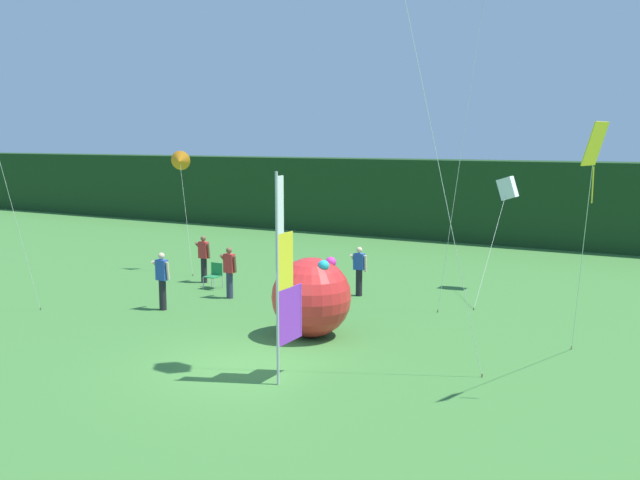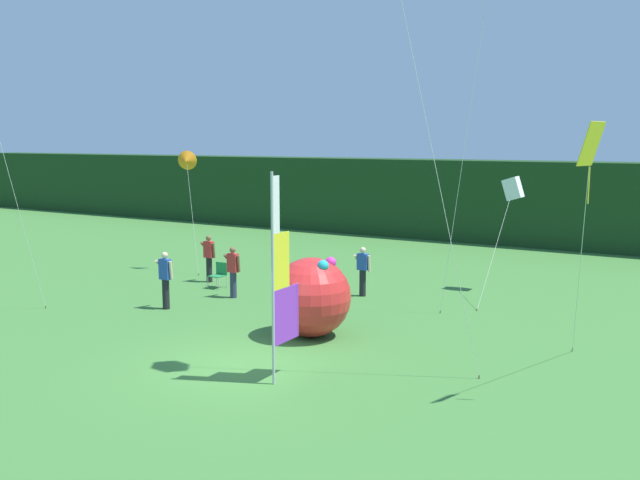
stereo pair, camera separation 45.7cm
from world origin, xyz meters
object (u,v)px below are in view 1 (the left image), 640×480
Objects in this scene: person_far_right at (162,279)px; inflatable_balloon at (312,297)px; banner_flag at (285,282)px; kite_yellow_diamond_3 at (594,157)px; person_far_left at (359,270)px; kite_white_box_5 at (507,189)px; kite_orange_delta_4 at (180,161)px; person_mid_field at (229,271)px; person_near_banner at (204,258)px; folding_chair at (215,274)px.

inflatable_balloon is at bearing -2.93° from person_far_right.
kite_yellow_diamond_3 is at bearing 18.13° from banner_flag.
person_far_left is 0.42× the size of kite_white_box_5.
inflatable_balloon is at bearing -31.55° from kite_orange_delta_4.
person_far_right is 11.94m from kite_white_box_5.
banner_flag is at bearing -45.29° from person_mid_field.
person_far_left is at bearing 101.10° from inflatable_balloon.
person_near_banner is 4.13m from person_far_right.
banner_flag is 1.15× the size of kite_white_box_5.
person_mid_field is at bearing -146.43° from person_far_left.
kite_white_box_5 is (12.16, 2.67, -0.82)m from kite_orange_delta_4.
person_mid_field is 0.43× the size of kite_white_box_5.
person_far_right reaches higher than person_far_left.
kite_white_box_5 is (-3.95, 9.61, -1.34)m from kite_yellow_diamond_3.
inflatable_balloon reaches higher than person_near_banner.
kite_white_box_5 is (8.49, 7.98, 2.58)m from person_far_right.
person_far_right is at bearing -133.73° from person_far_left.
banner_flag is at bearing -75.26° from person_far_left.
kite_yellow_diamond_3 is 17.55m from kite_orange_delta_4.
person_far_right is at bearing -80.87° from folding_chair.
kite_white_box_5 reaches higher than inflatable_balloon.
kite_yellow_diamond_3 reaches higher than kite_white_box_5.
kite_white_box_5 reaches higher than person_mid_field.
person_far_right is 0.45× the size of kite_white_box_5.
person_mid_field is 9.88m from kite_white_box_5.
kite_orange_delta_4 is (-10.29, 8.84, 2.17)m from banner_flag.
person_mid_field is 1.03× the size of person_far_left.
folding_chair is (-4.99, -1.38, -0.37)m from person_far_left.
kite_white_box_5 is at bearing 36.80° from person_mid_field.
banner_flag reaches higher than folding_chair.
banner_flag is 8.58m from person_far_left.
person_near_banner is at bearing 137.50° from banner_flag.
kite_yellow_diamond_3 is (5.82, 1.91, 2.70)m from banner_flag.
kite_orange_delta_4 is (-3.67, 5.31, 3.40)m from person_far_right.
person_far_left is 6.46m from person_far_right.
person_mid_field is at bearing 69.17° from person_far_right.
inflatable_balloon is at bearing -110.30° from kite_white_box_5.
folding_chair is at bearing 99.13° from person_far_right.
person_mid_field reaches higher than person_far_left.
kite_orange_delta_4 reaches higher than person_far_left.
inflatable_balloon reaches higher than person_mid_field.
person_near_banner is 0.31× the size of kite_yellow_diamond_3.
banner_flag is at bearing -161.87° from kite_yellow_diamond_3.
person_near_banner is 0.81× the size of inflatable_balloon.
kite_orange_delta_4 is at bearing 146.25° from person_mid_field.
inflatable_balloon is (0.97, -4.94, 0.18)m from person_far_left.
kite_yellow_diamond_3 is (12.44, -1.63, 3.93)m from person_far_right.
person_far_right is 2.01× the size of folding_chair.
folding_chair is at bearing 149.13° from inflatable_balloon.
banner_flag is 0.96× the size of kite_orange_delta_4.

